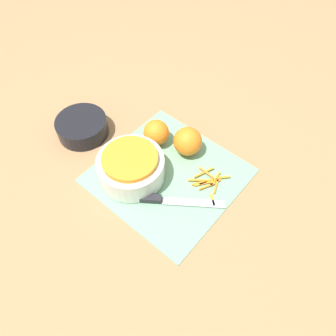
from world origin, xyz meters
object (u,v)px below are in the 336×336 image
bowl_speckled (131,167)px  orange_left (156,133)px  bowl_dark (82,127)px  knife (155,199)px  orange_right (188,141)px

bowl_speckled → orange_left: bearing=13.3°
bowl_dark → knife: bearing=-97.1°
bowl_dark → knife: 0.34m
bowl_dark → bowl_speckled: bearing=-95.5°
orange_right → orange_left: bearing=108.2°
bowl_speckled → orange_left: size_ratio=2.38×
orange_left → bowl_dark: bearing=120.6°
bowl_speckled → knife: bowl_speckled is taller
bowl_speckled → orange_right: bearing=-19.5°
knife → orange_right: orange_right is taller
bowl_speckled → bowl_dark: 0.23m
bowl_dark → orange_left: (0.12, -0.20, 0.02)m
orange_right → bowl_dark: bearing=116.9°
orange_right → knife: bearing=-167.6°
knife → orange_left: 0.21m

